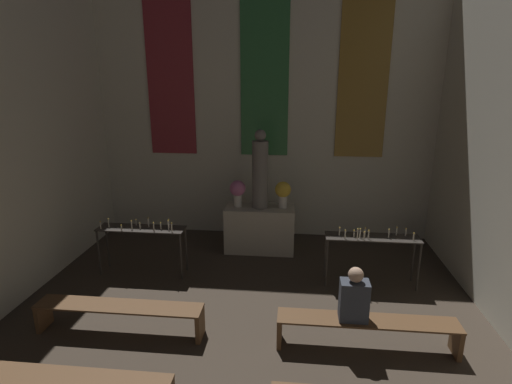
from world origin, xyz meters
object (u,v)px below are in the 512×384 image
(flower_vase_left, at_px, (238,191))
(pew_back_right, at_px, (367,327))
(flower_vase_right, at_px, (283,192))
(candle_rack_left, at_px, (142,234))
(altar, at_px, (260,228))
(pew_back_left, at_px, (119,312))
(candle_rack_right, at_px, (372,243))
(statue, at_px, (260,172))
(person_seated, at_px, (354,297))

(flower_vase_left, height_order, pew_back_right, flower_vase_left)
(flower_vase_right, height_order, candle_rack_left, flower_vase_right)
(altar, height_order, pew_back_left, altar)
(pew_back_left, bearing_deg, candle_rack_right, 25.68)
(candle_rack_right, bearing_deg, statue, 148.45)
(statue, distance_m, flower_vase_left, 0.60)
(candle_rack_right, xyz_separation_m, pew_back_right, (-0.33, -1.75, -0.42))
(person_seated, bearing_deg, flower_vase_left, 122.84)
(flower_vase_left, distance_m, candle_rack_left, 2.02)
(statue, bearing_deg, flower_vase_right, 0.00)
(flower_vase_right, xyz_separation_m, person_seated, (1.02, -2.97, -0.51))
(altar, height_order, flower_vase_right, flower_vase_right)
(pew_back_left, relative_size, person_seated, 3.19)
(pew_back_right, bearing_deg, candle_rack_left, 154.31)
(candle_rack_right, bearing_deg, pew_back_right, -100.69)
(flower_vase_left, distance_m, pew_back_left, 3.34)
(candle_rack_right, relative_size, person_seated, 2.14)
(flower_vase_left, bearing_deg, altar, 0.00)
(statue, xyz_separation_m, flower_vase_left, (-0.45, 0.00, -0.39))
(altar, bearing_deg, candle_rack_right, -31.55)
(flower_vase_left, relative_size, candle_rack_right, 0.35)
(person_seated, bearing_deg, flower_vase_right, 108.92)
(candle_rack_left, xyz_separation_m, pew_back_left, (0.33, -1.75, -0.42))
(candle_rack_left, bearing_deg, pew_back_left, -79.35)
(statue, bearing_deg, pew_back_left, -119.13)
(pew_back_right, bearing_deg, person_seated, 180.00)
(altar, xyz_separation_m, flower_vase_right, (0.45, 0.00, 0.79))
(altar, bearing_deg, pew_back_right, -60.87)
(altar, relative_size, candle_rack_left, 0.90)
(flower_vase_right, bearing_deg, person_seated, -71.08)
(altar, xyz_separation_m, statue, (0.00, 0.00, 1.18))
(statue, height_order, pew_back_right, statue)
(altar, bearing_deg, flower_vase_right, 0.00)
(flower_vase_right, relative_size, pew_back_left, 0.23)
(candle_rack_right, relative_size, pew_back_left, 0.67)
(flower_vase_left, relative_size, pew_back_right, 0.23)
(statue, xyz_separation_m, candle_rack_right, (1.99, -1.22, -0.89))
(candle_rack_left, bearing_deg, person_seated, -26.89)
(altar, xyz_separation_m, person_seated, (1.47, -2.97, 0.28))
(flower_vase_left, bearing_deg, pew_back_left, -112.09)
(candle_rack_left, bearing_deg, candle_rack_right, 0.00)
(flower_vase_left, xyz_separation_m, candle_rack_left, (-1.54, -1.22, -0.50))
(altar, xyz_separation_m, candle_rack_left, (-1.99, -1.22, 0.29))
(statue, relative_size, candle_rack_right, 1.00)
(flower_vase_right, xyz_separation_m, candle_rack_right, (1.54, -1.22, -0.50))
(flower_vase_right, bearing_deg, pew_back_right, -67.91)
(flower_vase_right, height_order, person_seated, flower_vase_right)
(flower_vase_left, xyz_separation_m, person_seated, (1.92, -2.97, -0.51))
(candle_rack_right, distance_m, person_seated, 1.83)
(pew_back_right, bearing_deg, altar, 119.13)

